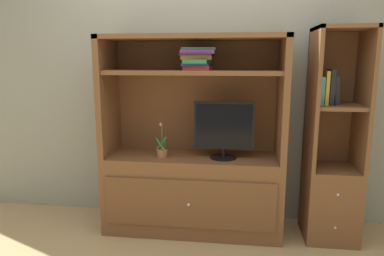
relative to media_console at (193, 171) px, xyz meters
name	(u,v)px	position (x,y,z in m)	size (l,w,h in m)	color
ground_plane	(186,252)	(0.00, -0.41, -0.53)	(8.00, 8.00, 0.00)	tan
painted_rear_wall	(198,68)	(0.00, 0.34, 0.87)	(6.00, 0.10, 2.80)	gray
media_console	(193,171)	(0.00, 0.00, 0.00)	(1.50, 0.52, 1.66)	brown
tv_monitor	(224,129)	(0.26, -0.05, 0.38)	(0.49, 0.22, 0.47)	black
potted_plant	(162,151)	(-0.25, -0.08, 0.18)	(0.10, 0.10, 0.29)	#B26642
magazine_stack	(198,58)	(0.04, -0.01, 0.95)	(0.29, 0.34, 0.18)	red
bookshelf_tall	(332,171)	(1.15, 0.00, 0.05)	(0.41, 0.43, 1.72)	brown
upright_book_row	(328,89)	(1.07, -0.01, 0.72)	(0.15, 0.18, 0.27)	teal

